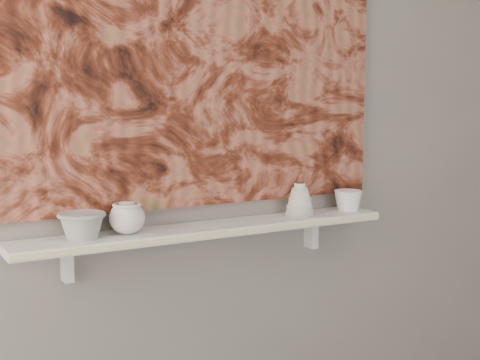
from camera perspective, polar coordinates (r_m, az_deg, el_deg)
wall_back at (r=2.41m, az=-3.75°, el=6.37°), size 3.60×0.00×3.60m
shelf at (r=2.37m, az=-2.66°, el=-4.23°), size 1.40×0.18×0.03m
shelf_stripe at (r=2.29m, az=-1.60°, el=-4.65°), size 1.40×0.01×0.02m
bracket_left at (r=2.28m, az=-14.55°, el=-6.89°), size 0.03×0.06×0.12m
bracket_right at (r=2.69m, az=6.09°, el=-4.50°), size 0.03×0.06×0.12m
painting at (r=2.40m, az=-3.64°, el=10.91°), size 1.50×0.02×1.10m
house_motif at (r=2.62m, az=5.44°, el=3.85°), size 0.09×0.00×0.08m
bowl_grey at (r=2.20m, az=-13.33°, el=-3.78°), size 0.19×0.19×0.09m
cup_cream at (r=2.24m, az=-9.61°, el=-3.22°), size 0.13×0.13×0.11m
bell_vessel at (r=2.55m, az=5.13°, el=-1.65°), size 0.14×0.14×0.13m
bowl_white at (r=2.69m, az=9.21°, el=-1.70°), size 0.15×0.15×0.08m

